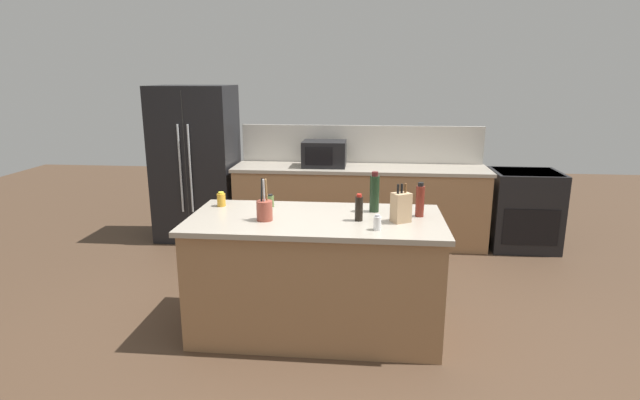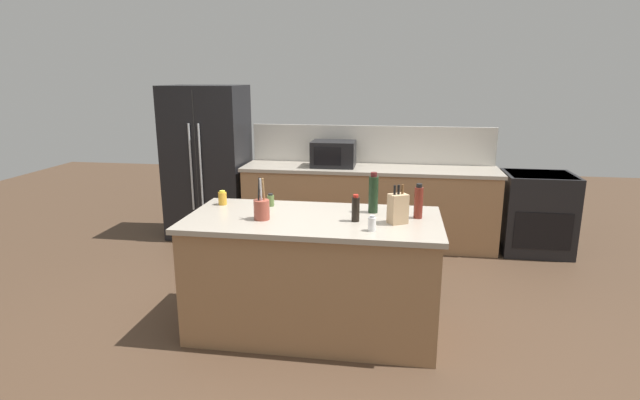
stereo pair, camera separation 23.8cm
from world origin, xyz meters
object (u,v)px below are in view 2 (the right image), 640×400
(vinegar_bottle, at_px, (418,202))
(wine_bottle, at_px, (373,194))
(honey_jar, at_px, (223,198))
(microwave, at_px, (333,154))
(knife_block, at_px, (398,208))
(soy_sauce_bottle, at_px, (356,209))
(utensil_crock, at_px, (262,209))
(salt_shaker, at_px, (372,224))
(refrigerator, at_px, (208,162))
(spice_jar_oregano, at_px, (271,200))
(range_oven, at_px, (536,213))

(vinegar_bottle, height_order, wine_bottle, wine_bottle)
(honey_jar, xyz_separation_m, vinegar_bottle, (1.61, -0.16, 0.07))
(microwave, xyz_separation_m, knife_block, (0.77, -2.26, -0.04))
(honey_jar, bearing_deg, soy_sauce_bottle, -15.43)
(utensil_crock, relative_size, salt_shaker, 2.84)
(utensil_crock, distance_m, wine_bottle, 0.89)
(refrigerator, bearing_deg, wine_bottle, -43.17)
(utensil_crock, xyz_separation_m, spice_jar_oregano, (-0.03, 0.39, -0.03))
(utensil_crock, bearing_deg, soy_sauce_bottle, 4.80)
(refrigerator, height_order, microwave, refrigerator)
(refrigerator, relative_size, microwave, 3.68)
(utensil_crock, height_order, vinegar_bottle, utensil_crock)
(utensil_crock, distance_m, vinegar_bottle, 1.19)
(soy_sauce_bottle, xyz_separation_m, honey_jar, (-1.15, 0.32, -0.04))
(refrigerator, xyz_separation_m, salt_shaker, (2.19, -2.52, 0.05))
(knife_block, distance_m, vinegar_bottle, 0.23)
(utensil_crock, bearing_deg, range_oven, 41.63)
(range_oven, relative_size, soy_sauce_bottle, 4.48)
(soy_sauce_bottle, bearing_deg, utensil_crock, -175.20)
(salt_shaker, bearing_deg, spice_jar_oregano, 147.56)
(soy_sauce_bottle, xyz_separation_m, salt_shaker, (0.13, -0.22, -0.04))
(vinegar_bottle, distance_m, wine_bottle, 0.36)
(soy_sauce_bottle, xyz_separation_m, wine_bottle, (0.12, 0.27, 0.06))
(microwave, bearing_deg, soy_sauce_bottle, -78.46)
(range_oven, height_order, honey_jar, honey_jar)
(microwave, height_order, vinegar_bottle, microwave)
(soy_sauce_bottle, bearing_deg, salt_shaker, -58.43)
(utensil_crock, bearing_deg, microwave, 83.94)
(spice_jar_oregano, relative_size, salt_shaker, 0.95)
(microwave, xyz_separation_m, salt_shaker, (0.59, -2.47, -0.10))
(refrigerator, relative_size, range_oven, 2.05)
(spice_jar_oregano, height_order, wine_bottle, wine_bottle)
(honey_jar, bearing_deg, microwave, 70.39)
(utensil_crock, bearing_deg, refrigerator, 119.72)
(refrigerator, bearing_deg, vinegar_bottle, -40.39)
(knife_block, relative_size, spice_jar_oregano, 2.72)
(refrigerator, xyz_separation_m, spice_jar_oregano, (1.32, -1.97, 0.05))
(range_oven, relative_size, knife_block, 3.17)
(salt_shaker, height_order, wine_bottle, wine_bottle)
(honey_jar, bearing_deg, knife_block, -12.40)
(honey_jar, bearing_deg, utensil_crock, -40.29)
(refrigerator, bearing_deg, honey_jar, -65.51)
(utensil_crock, xyz_separation_m, salt_shaker, (0.84, -0.16, -0.03))
(wine_bottle, bearing_deg, refrigerator, 136.83)
(range_oven, height_order, spice_jar_oregano, spice_jar_oregano)
(salt_shaker, xyz_separation_m, vinegar_bottle, (0.33, 0.38, 0.07))
(range_oven, height_order, vinegar_bottle, vinegar_bottle)
(spice_jar_oregano, height_order, soy_sauce_bottle, soy_sauce_bottle)
(microwave, height_order, spice_jar_oregano, microwave)
(soy_sauce_bottle, bearing_deg, knife_block, -0.68)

